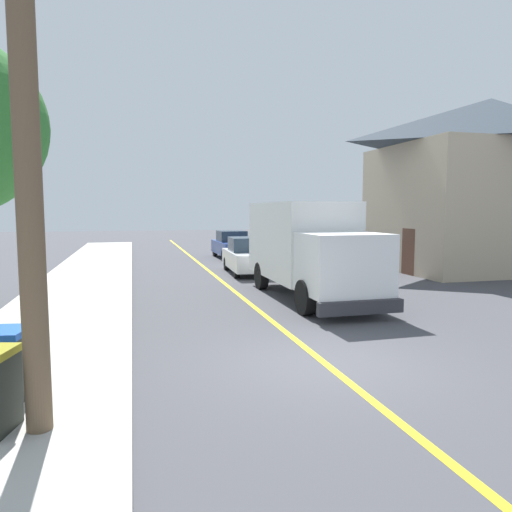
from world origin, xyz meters
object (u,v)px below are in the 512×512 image
parked_van_across (317,254)px  box_truck (307,245)px  utility_pole (24,84)px  stop_sign (347,239)px  parked_car_near (248,256)px  house_across_street (488,182)px  trash_bin_middle (5,364)px  parked_car_mid (232,245)px

parked_van_across → box_truck: bearing=-114.5°
utility_pole → stop_sign: 13.90m
parked_car_near → stop_sign: stop_sign is taller
parked_car_near → house_across_street: 12.44m
trash_bin_middle → parked_car_near: bearing=62.8°
parked_car_near → trash_bin_middle: (-7.03, -13.70, -0.11)m
stop_sign → house_across_street: size_ratio=0.24×
stop_sign → house_across_street: bearing=20.4°
parked_car_mid → utility_pole: size_ratio=0.51×
trash_bin_middle → house_across_street: (18.88, 12.39, 3.65)m
parked_car_mid → trash_bin_middle: size_ratio=4.17×
parked_car_near → utility_pole: size_ratio=0.52×
parked_car_near → parked_van_across: size_ratio=1.02×
trash_bin_middle → house_across_street: size_ratio=0.10×
house_across_street → parked_car_mid: bearing=143.6°
parked_van_across → stop_sign: size_ratio=1.66×
stop_sign → trash_bin_middle: bearing=-137.4°
trash_bin_middle → parked_van_across: bearing=53.0°
box_truck → stop_sign: (2.24, 1.64, 0.09)m
parked_van_across → house_across_street: 9.16m
box_truck → parked_car_mid: (0.17, 13.26, -0.97)m
box_truck → house_across_street: (11.34, 5.03, 2.56)m
parked_van_across → utility_pole: 18.54m
box_truck → parked_van_across: box_truck is taller
parked_car_mid → stop_sign: 11.85m
parked_van_across → house_across_street: (8.28, -1.66, 3.54)m
box_truck → house_across_street: house_across_street is taller
parked_car_near → parked_car_mid: bearing=84.3°
parked_car_near → trash_bin_middle: bearing=-117.2°
box_truck → parked_van_across: 7.43m
parked_van_across → house_across_street: bearing=-11.3°
box_truck → house_across_street: size_ratio=0.66×
parked_car_mid → house_across_street: 14.32m
box_truck → trash_bin_middle: size_ratio=6.79×
trash_bin_middle → utility_pole: (0.65, -1.16, 3.76)m
stop_sign → house_across_street: house_across_street is taller
house_across_street → stop_sign: bearing=-159.6°
box_truck → parked_car_near: bearing=94.6°
parked_van_across → trash_bin_middle: bearing=-127.0°
trash_bin_middle → utility_pole: bearing=-60.6°
parked_car_near → stop_sign: size_ratio=1.69×
parked_car_near → utility_pole: (-6.37, -14.86, 3.66)m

